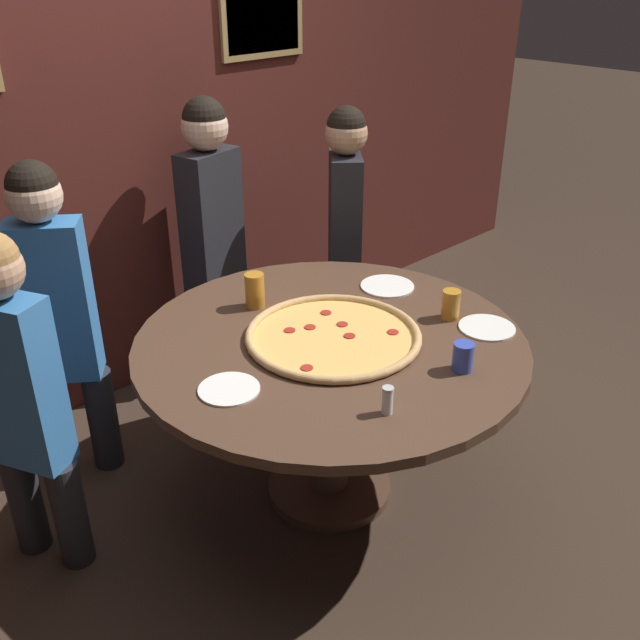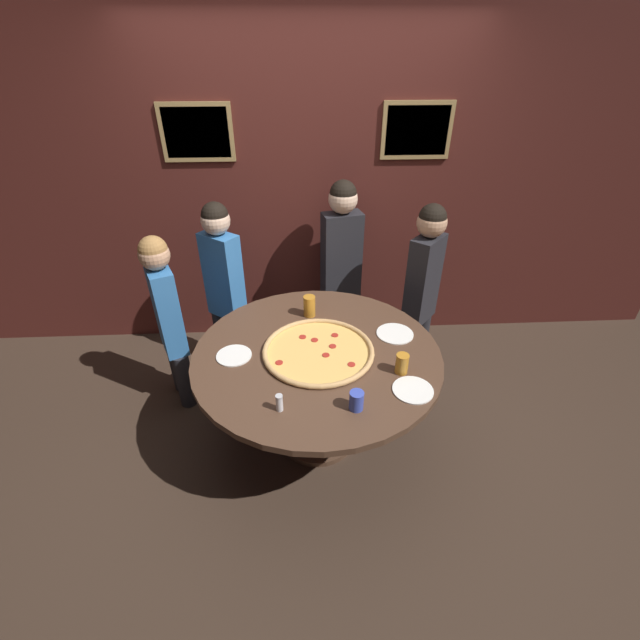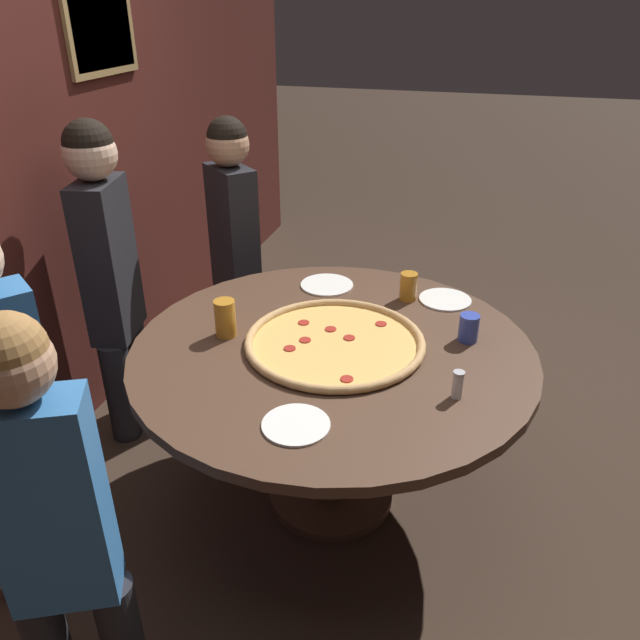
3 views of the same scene
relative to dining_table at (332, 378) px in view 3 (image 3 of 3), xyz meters
name	(u,v)px [view 3 (image 3 of 3)]	position (x,y,z in m)	size (l,w,h in m)	color
ground_plane	(331,495)	(0.00, 0.00, -0.60)	(24.00, 24.00, 0.00)	#38281E
dining_table	(332,378)	(0.00, 0.00, 0.00)	(1.49, 1.49, 0.74)	#4C3323
giant_pizza	(335,342)	(0.01, -0.01, 0.15)	(0.67, 0.67, 0.03)	#EAB75B
drink_cup_front_edge	(408,287)	(0.47, -0.21, 0.20)	(0.07, 0.07, 0.12)	#BC7A23
drink_cup_near_left	(469,328)	(0.18, -0.48, 0.19)	(0.07, 0.07, 0.11)	#384CB7
drink_cup_far_left	(225,318)	(-0.03, 0.41, 0.21)	(0.08, 0.08, 0.15)	#BC7A23
white_plate_beside_cup	(327,285)	(0.51, 0.16, 0.14)	(0.23, 0.23, 0.01)	white
white_plate_far_back	(296,425)	(-0.49, -0.01, 0.14)	(0.21, 0.21, 0.01)	white
white_plate_right_side	(445,300)	(0.50, -0.36, 0.14)	(0.22, 0.22, 0.01)	white
condiment_shaker	(458,384)	(-0.21, -0.47, 0.19)	(0.04, 0.04, 0.10)	silver
diner_side_right	(109,267)	(0.25, 1.08, 0.23)	(0.38, 0.23, 1.46)	#232328
diner_far_right	(3,400)	(-0.67, 0.88, 0.18)	(0.35, 0.31, 1.38)	#232328
diner_side_left	(51,513)	(-1.00, 0.47, 0.14)	(0.25, 0.34, 1.30)	#232328
diner_centre_back	(234,238)	(0.83, 0.73, 0.19)	(0.32, 0.34, 1.39)	#232328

